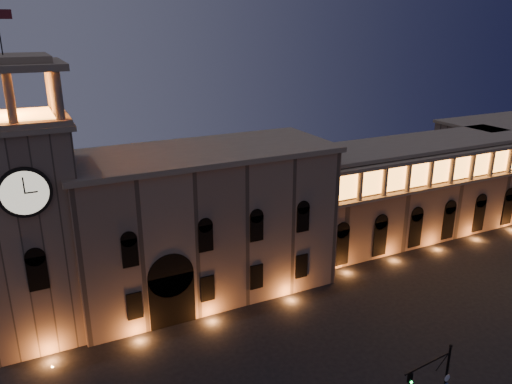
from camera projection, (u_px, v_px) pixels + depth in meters
government_building at (203, 222)px, 58.79m from camera, size 30.80×12.80×17.60m
clock_tower at (29, 222)px, 49.06m from camera, size 9.80×9.80×32.40m
colonnade_wing at (411, 189)px, 75.23m from camera, size 40.60×11.50×14.50m
secondary_building at (496, 161)px, 91.41m from camera, size 20.00×12.00×14.00m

